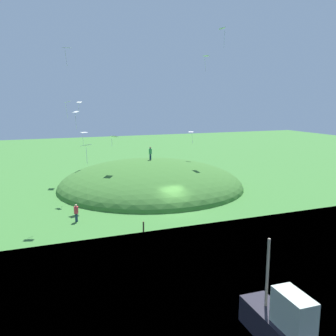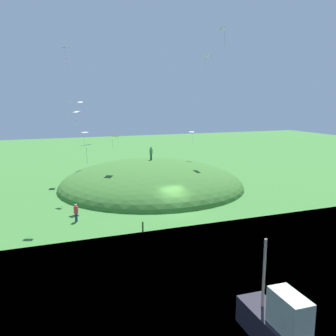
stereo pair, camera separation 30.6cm
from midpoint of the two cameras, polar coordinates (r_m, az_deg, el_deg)
ground_plane at (r=38.64m, az=1.27°, el=-6.45°), size 160.00×160.00×0.00m
grass_hill at (r=48.56m, az=-2.41°, el=-2.92°), size 24.10×24.21×6.88m
dirt_path at (r=63.59m, az=-1.04°, el=0.33°), size 16.12×8.03×0.04m
boat_on_lake at (r=18.83m, az=17.54°, el=-22.80°), size 5.13×1.68×4.85m
person_on_hilltop at (r=48.79m, az=-2.49°, el=2.55°), size 0.57×0.57×1.74m
person_near_shore at (r=35.58m, az=-13.94°, el=-6.46°), size 0.49×0.49×1.72m
kite_0 at (r=52.77m, az=-15.09°, el=9.82°), size 1.28×0.99×2.35m
kite_1 at (r=50.94m, az=3.92°, el=5.48°), size 0.71×0.80×1.62m
kite_2 at (r=41.18m, az=8.74°, el=20.58°), size 1.02×0.87×2.06m
kite_3 at (r=53.98m, az=-13.39°, el=9.80°), size 0.73×0.82×1.72m
kite_4 at (r=37.57m, az=-15.30°, el=17.46°), size 0.81×0.93×1.71m
kite_5 at (r=51.15m, az=-12.69°, el=5.32°), size 1.01×1.13×1.89m
kite_6 at (r=43.10m, az=-13.89°, el=8.25°), size 0.89×0.82×2.10m
kite_7 at (r=38.98m, az=-12.41°, el=3.34°), size 1.06×1.17×2.04m
kite_8 at (r=43.79m, az=-8.15°, el=4.85°), size 1.13×1.12×1.33m
kite_9 at (r=50.51m, az=6.28°, el=16.85°), size 1.04×0.86×2.07m
mooring_post at (r=32.22m, az=-3.69°, el=-9.13°), size 0.14×0.14×0.92m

